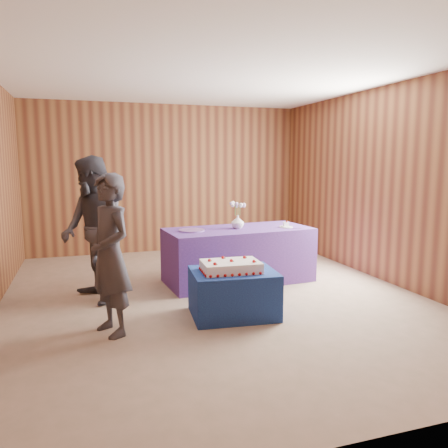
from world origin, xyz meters
name	(u,v)px	position (x,y,z in m)	size (l,w,h in m)	color
ground	(213,296)	(0.00, 0.00, 0.00)	(6.00, 6.00, 0.00)	gray
room_shell	(213,150)	(0.00, 0.00, 1.80)	(5.04, 6.04, 2.72)	brown
cake_table	(233,293)	(0.02, -0.70, 0.25)	(0.90, 0.70, 0.50)	#1B4297
serving_table	(238,255)	(0.54, 0.58, 0.38)	(2.00, 0.90, 0.75)	#613593
sheet_cake	(231,266)	(-0.02, -0.72, 0.56)	(0.67, 0.48, 0.15)	white
vase	(238,222)	(0.52, 0.58, 0.84)	(0.18, 0.18, 0.18)	white
flower_spray	(238,205)	(0.52, 0.58, 1.08)	(0.22, 0.23, 0.17)	#376428
platter	(192,230)	(-0.14, 0.55, 0.76)	(0.35, 0.35, 0.02)	#7951A3
plate	(286,227)	(1.21, 0.48, 0.76)	(0.19, 0.19, 0.01)	silver
cake_slice	(286,224)	(1.21, 0.47, 0.79)	(0.08, 0.07, 0.09)	white
knife	(292,228)	(1.24, 0.34, 0.75)	(0.26, 0.02, 0.00)	#BABABF
guest_left	(110,255)	(-1.27, -0.81, 0.78)	(0.57, 0.38, 1.57)	#36353F
guest_right	(93,230)	(-1.40, 0.26, 0.87)	(0.85, 0.66, 1.75)	#35353F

